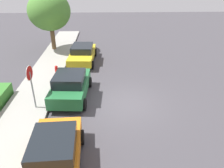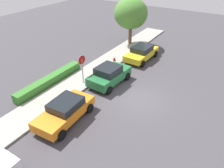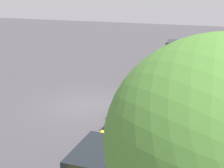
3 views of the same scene
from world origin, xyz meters
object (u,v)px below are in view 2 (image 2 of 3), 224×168
stop_sign (82,65)px  fire_hydrant (114,61)px  parked_car_yellow (141,53)px  parked_car_green (109,75)px  street_tree_near_corner (131,14)px  parked_car_orange (65,111)px

stop_sign → fire_hydrant: stop_sign is taller
stop_sign → parked_car_yellow: stop_sign is taller
parked_car_green → fire_hydrant: size_ratio=5.51×
street_tree_near_corner → fire_hydrant: 6.47m
stop_sign → parked_car_green: size_ratio=0.64×
stop_sign → parked_car_orange: stop_sign is taller
parked_car_orange → street_tree_near_corner: size_ratio=0.82×
stop_sign → parked_car_orange: (-4.10, -1.84, -1.02)m
stop_sign → parked_car_green: 2.32m
parked_car_yellow → parked_car_orange: bearing=179.5°
street_tree_near_corner → fire_hydrant: size_ratio=7.24×
street_tree_near_corner → fire_hydrant: (-5.50, -1.30, -3.14)m
parked_car_green → parked_car_yellow: bearing=-2.0°
parked_car_orange → street_tree_near_corner: bearing=11.5°
stop_sign → parked_car_yellow: 7.15m
street_tree_near_corner → fire_hydrant: street_tree_near_corner is taller
parked_car_orange → parked_car_yellow: bearing=-0.5°
stop_sign → parked_car_orange: bearing=-155.9°
fire_hydrant → stop_sign: bearing=176.1°
stop_sign → parked_car_green: bearing=-55.4°
parked_car_green → parked_car_orange: (-5.30, -0.10, -0.07)m
parked_car_yellow → fire_hydrant: (-2.47, 1.63, -0.35)m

